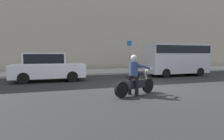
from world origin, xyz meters
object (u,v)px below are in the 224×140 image
Objects in this scene: motorcycle_with_rider_denim_blue at (135,79)px; parked_sedan_white at (47,67)px; parked_van_silver at (176,58)px; street_sign_post at (129,52)px.

motorcycle_with_rider_denim_blue is 0.48× the size of parked_sedan_white.
parked_van_silver reaches higher than parked_sedan_white.
parked_sedan_white is (-3.43, 5.23, 0.22)m from motorcycle_with_rider_denim_blue.
motorcycle_with_rider_denim_blue is at bearing -111.66° from street_sign_post.
parked_van_silver is at bearing 42.24° from motorcycle_with_rider_denim_blue.
parked_sedan_white is 8.22m from street_sign_post.
parked_van_silver is 1.72× the size of street_sign_post.
street_sign_post is (7.10, 4.03, 0.92)m from parked_sedan_white.
street_sign_post is at bearing 119.06° from parked_van_silver.
motorcycle_with_rider_denim_blue is 10.03m from street_sign_post.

